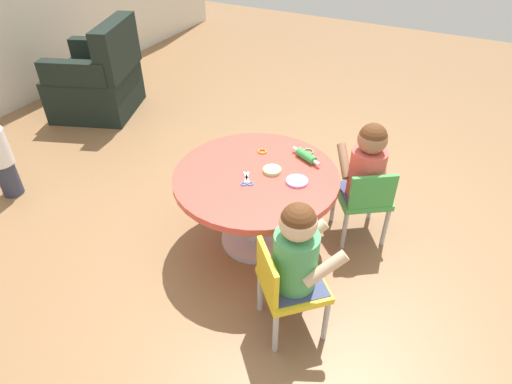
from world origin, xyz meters
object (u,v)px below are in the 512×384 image
at_px(child_chair_right, 364,198).
at_px(armchair_dark, 99,81).
at_px(craft_scissors, 247,181).
at_px(seated_child_right, 368,163).
at_px(child_chair_left, 287,285).
at_px(craft_table, 256,190).
at_px(seated_child_left, 297,250).
at_px(rolling_pin, 306,156).

distance_m(child_chair_right, armchair_dark, 2.78).
bearing_deg(armchair_dark, craft_scissors, -115.79).
bearing_deg(armchair_dark, seated_child_right, -102.01).
height_order(child_chair_left, armchair_dark, armchair_dark).
distance_m(craft_table, child_chair_left, 0.67).
relative_size(craft_table, seated_child_right, 1.88).
bearing_deg(seated_child_left, rolling_pin, 19.20).
bearing_deg(child_chair_left, rolling_pin, 16.63).
bearing_deg(rolling_pin, seated_child_right, -73.99).
bearing_deg(craft_scissors, rolling_pin, -30.01).
height_order(seated_child_left, craft_scissors, seated_child_left).
distance_m(craft_table, rolling_pin, 0.36).
relative_size(seated_child_left, child_chair_right, 0.95).
relative_size(craft_table, craft_scissors, 6.78).
distance_m(seated_child_left, armchair_dark, 2.98).
relative_size(child_chair_right, armchair_dark, 0.58).
relative_size(child_chair_left, rolling_pin, 2.48).
bearing_deg(craft_scissors, child_chair_left, -133.35).
xyz_separation_m(child_chair_left, armchair_dark, (1.45, 2.58, 0.00)).
distance_m(craft_table, craft_scissors, 0.14).
height_order(seated_child_left, rolling_pin, seated_child_left).
xyz_separation_m(child_chair_left, seated_child_right, (0.88, -0.11, 0.23)).
bearing_deg(craft_table, craft_scissors, 171.69).
xyz_separation_m(seated_child_left, child_chair_right, (0.82, -0.11, -0.23)).
height_order(child_chair_right, craft_scissors, child_chair_right).
xyz_separation_m(seated_child_right, craft_scissors, (-0.46, 0.56, -0.02)).
distance_m(rolling_pin, craft_scissors, 0.42).
height_order(seated_child_left, armchair_dark, armchair_dark).
height_order(child_chair_right, seated_child_right, seated_child_right).
bearing_deg(craft_table, child_chair_right, -58.91).
height_order(seated_child_right, rolling_pin, seated_child_right).
relative_size(craft_table, seated_child_left, 1.88).
xyz_separation_m(craft_table, craft_scissors, (-0.09, 0.01, 0.11)).
bearing_deg(child_chair_right, armchair_dark, 77.42).
height_order(child_chair_left, seated_child_left, seated_child_left).
bearing_deg(craft_table, rolling_pin, -35.52).
bearing_deg(rolling_pin, armchair_dark, 74.01).
bearing_deg(rolling_pin, child_chair_left, -163.37).
xyz_separation_m(armchair_dark, rolling_pin, (-0.67, -2.35, 0.23)).
bearing_deg(craft_table, child_chair_left, -139.59).
bearing_deg(seated_child_left, craft_scissors, 50.40).
relative_size(seated_child_left, seated_child_right, 1.00).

